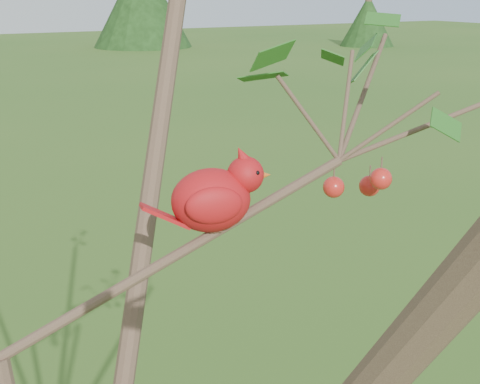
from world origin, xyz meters
The scene contains 2 objects.
crabapple_tree centered at (0.03, -0.02, 2.12)m, with size 2.35×2.05×2.95m.
cardinal centered at (0.31, 0.07, 2.16)m, with size 0.22×0.13×0.15m.
Camera 1 is at (-0.23, -0.96, 2.50)m, focal length 55.00 mm.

